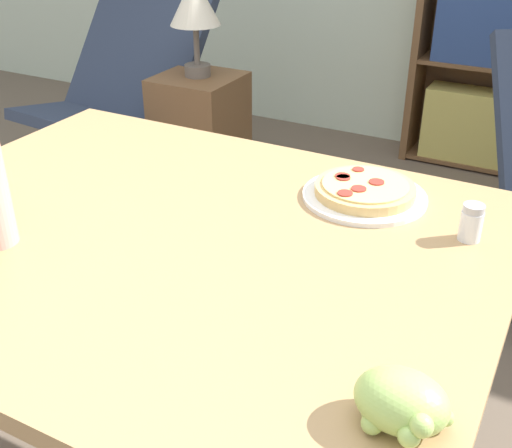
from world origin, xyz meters
The scene contains 8 objects.
dining_table centered at (0.12, 0.00, 0.68)m, with size 1.20×0.95×0.78m.
pizza_on_plate centered at (0.40, 0.30, 0.79)m, with size 0.25×0.25×0.04m.
grape_bunch centered at (0.64, -0.26, 0.81)m, with size 0.12×0.10×0.07m.
salt_shaker centered at (0.62, 0.23, 0.81)m, with size 0.04×0.04×0.07m.
lounge_chair_near centered at (-1.19, 1.41, 0.29)m, with size 0.74×0.82×0.88m.
bookshelf centered at (0.36, 2.47, 0.74)m, with size 0.86×0.26×1.56m.
side_table centered at (-0.73, 1.43, 0.30)m, with size 0.34×0.34×0.60m.
table_lamp centered at (-0.73, 1.43, 0.89)m, with size 0.21×0.21×0.41m.
Camera 1 is at (0.75, -0.84, 1.36)m, focal length 45.00 mm.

